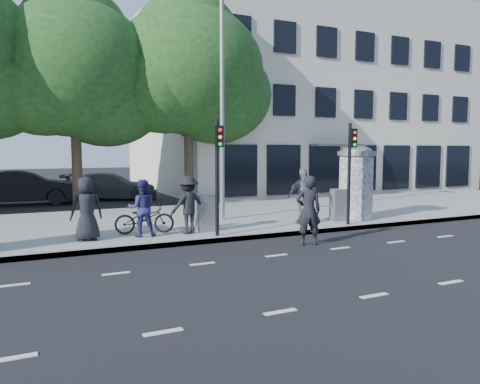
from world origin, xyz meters
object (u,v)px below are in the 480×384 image
ped_c (142,208)px  car_right (111,186)px  ped_f (355,196)px  traffic_pole_near (218,165)px  car_mid (24,188)px  ped_d (188,205)px  bicycle (144,218)px  street_lamp (223,89)px  cabinet_left (205,213)px  traffic_pole_far (350,163)px  ped_a (87,208)px  man_road (309,210)px  ad_column_right (356,181)px  cabinet_right (339,205)px  ped_e (304,196)px

ped_c → car_right: 12.06m
ped_c → ped_f: 8.03m
traffic_pole_near → car_mid: size_ratio=0.68×
ped_f → traffic_pole_near: bearing=-6.3°
ped_d → bicycle: ped_d is taller
street_lamp → ped_f: 6.21m
cabinet_left → car_right: (-0.73, 11.98, -0.01)m
cabinet_left → car_mid: 12.45m
traffic_pole_far → car_mid: traffic_pole_far is taller
ped_a → bicycle: ped_a is taller
cabinet_left → car_mid: size_ratio=0.23×
ped_c → ped_f: size_ratio=1.05×
ped_d → bicycle: bearing=-32.4°
ped_f → man_road: man_road is taller
ad_column_right → ped_c: (-7.83, -0.04, -0.56)m
cabinet_left → street_lamp: bearing=47.6°
ped_f → traffic_pole_far: bearing=27.5°
traffic_pole_near → ped_a: (-3.56, 0.92, -1.18)m
cabinet_right → ped_e: bearing=-172.6°
car_right → ped_d: bearing=-161.0°
traffic_pole_near → cabinet_left: 1.76m
ped_e → cabinet_left: ped_e is taller
ad_column_right → ped_e: (-2.33, -0.14, -0.44)m
bicycle → cabinet_left: size_ratio=1.56×
bicycle → cabinet_right: cabinet_right is taller
bicycle → ad_column_right: bearing=-81.6°
traffic_pole_far → ped_c: bearing=172.8°
traffic_pole_far → car_right: bearing=113.5°
cabinet_left → car_right: car_right is taller
traffic_pole_near → ped_f: (6.00, 1.20, -1.29)m
ped_d → cabinet_right: ped_d is taller
ped_f → cabinet_left: 6.07m
traffic_pole_far → ped_d: 5.64m
man_road → bicycle: bearing=-17.1°
street_lamp → ped_d: 4.78m
ad_column_right → man_road: size_ratio=1.36×
street_lamp → ped_d: size_ratio=4.59×
man_road → ped_c: bearing=-11.7°
street_lamp → ad_column_right: bearing=-23.7°
cabinet_right → car_right: 13.36m
street_lamp → traffic_pole_far: bearing=-39.9°
car_mid → car_right: size_ratio=1.02×
ped_c → ped_d: (1.37, -0.13, 0.04)m
ped_a → ped_d: ped_a is taller
street_lamp → man_road: (0.68, -4.44, -3.82)m
street_lamp → cabinet_left: (-1.46, -1.96, -4.08)m
man_road → car_mid: 15.61m
ped_a → ped_f: bearing=177.3°
ped_c → car_mid: ped_c is taller
ped_c → cabinet_left: (1.97, 0.02, -0.27)m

